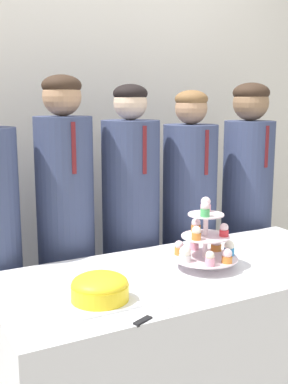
{
  "coord_description": "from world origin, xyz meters",
  "views": [
    {
      "loc": [
        -1.04,
        -1.19,
        1.41
      ],
      "look_at": [
        -0.2,
        0.37,
        1.07
      ],
      "focal_mm": 45.0,
      "sensor_mm": 36.0,
      "label": 1
    }
  ],
  "objects_px": {
    "cake_knife": "(151,316)",
    "student_2": "(131,244)",
    "cupcake_stand": "(205,241)",
    "round_cake": "(100,288)",
    "student_4": "(246,222)",
    "student_3": "(189,237)",
    "student_1": "(67,248)"
  },
  "relations": [
    {
      "from": "cake_knife",
      "to": "student_4",
      "type": "height_order",
      "value": "student_4"
    },
    {
      "from": "cake_knife",
      "to": "student_3",
      "type": "distance_m",
      "value": 1.09
    },
    {
      "from": "round_cake",
      "to": "student_1",
      "type": "relative_size",
      "value": 0.14
    },
    {
      "from": "round_cake",
      "to": "student_3",
      "type": "distance_m",
      "value": 1.04
    },
    {
      "from": "student_2",
      "to": "student_3",
      "type": "relative_size",
      "value": 1.02
    },
    {
      "from": "round_cake",
      "to": "cupcake_stand",
      "type": "bearing_deg",
      "value": 12.56
    },
    {
      "from": "student_2",
      "to": "student_3",
      "type": "bearing_deg",
      "value": -0.0
    },
    {
      "from": "student_2",
      "to": "round_cake",
      "type": "bearing_deg",
      "value": -124.15
    },
    {
      "from": "round_cake",
      "to": "cake_knife",
      "type": "relative_size",
      "value": 0.95
    },
    {
      "from": "student_1",
      "to": "student_2",
      "type": "bearing_deg",
      "value": 0.0
    },
    {
      "from": "round_cake",
      "to": "student_1",
      "type": "xyz_separation_m",
      "value": [
        0.11,
        0.66,
        -0.06
      ]
    },
    {
      "from": "round_cake",
      "to": "cupcake_stand",
      "type": "height_order",
      "value": "cupcake_stand"
    },
    {
      "from": "cupcake_stand",
      "to": "student_4",
      "type": "height_order",
      "value": "student_4"
    },
    {
      "from": "cake_knife",
      "to": "student_1",
      "type": "relative_size",
      "value": 0.15
    },
    {
      "from": "cupcake_stand",
      "to": "student_3",
      "type": "relative_size",
      "value": 0.19
    },
    {
      "from": "cake_knife",
      "to": "cupcake_stand",
      "type": "height_order",
      "value": "cupcake_stand"
    },
    {
      "from": "student_1",
      "to": "student_3",
      "type": "height_order",
      "value": "student_1"
    },
    {
      "from": "cake_knife",
      "to": "student_3",
      "type": "bearing_deg",
      "value": 27.83
    },
    {
      "from": "cake_knife",
      "to": "round_cake",
      "type": "bearing_deg",
      "value": 96.07
    },
    {
      "from": "round_cake",
      "to": "student_1",
      "type": "distance_m",
      "value": 0.67
    },
    {
      "from": "cupcake_stand",
      "to": "student_4",
      "type": "distance_m",
      "value": 0.88
    },
    {
      "from": "student_1",
      "to": "student_3",
      "type": "relative_size",
      "value": 1.04
    },
    {
      "from": "cake_knife",
      "to": "student_2",
      "type": "bearing_deg",
      "value": 44.85
    },
    {
      "from": "round_cake",
      "to": "cupcake_stand",
      "type": "relative_size",
      "value": 0.74
    },
    {
      "from": "cake_knife",
      "to": "student_4",
      "type": "relative_size",
      "value": 0.15
    },
    {
      "from": "cake_knife",
      "to": "student_2",
      "type": "distance_m",
      "value": 0.91
    },
    {
      "from": "student_2",
      "to": "student_3",
      "type": "height_order",
      "value": "student_2"
    },
    {
      "from": "round_cake",
      "to": "student_1",
      "type": "height_order",
      "value": "student_1"
    },
    {
      "from": "cupcake_stand",
      "to": "student_3",
      "type": "xyz_separation_m",
      "value": [
        0.29,
        0.55,
        -0.16
      ]
    },
    {
      "from": "round_cake",
      "to": "student_3",
      "type": "relative_size",
      "value": 0.14
    },
    {
      "from": "cupcake_stand",
      "to": "student_4",
      "type": "relative_size",
      "value": 0.19
    },
    {
      "from": "cake_knife",
      "to": "cupcake_stand",
      "type": "xyz_separation_m",
      "value": [
        0.41,
        0.29,
        0.11
      ]
    }
  ]
}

